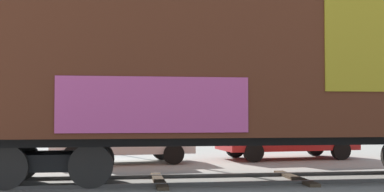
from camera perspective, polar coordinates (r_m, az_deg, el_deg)
ground_plane at (r=11.86m, az=11.19°, el=-9.48°), size 260.00×260.00×0.00m
track at (r=12.07m, az=14.14°, el=-9.14°), size 60.02×3.27×0.08m
freight_car at (r=11.62m, az=7.99°, el=4.52°), size 14.90×3.26×5.08m
flagpole at (r=20.95m, az=-9.77°, el=9.22°), size 1.52×0.42×8.79m
hillside at (r=86.66m, az=-6.56°, el=1.29°), size 115.81×36.52×18.04m
parked_car_white at (r=15.57m, az=-8.27°, el=-4.88°), size 4.52×2.26×1.50m
parked_car_red at (r=17.24m, az=10.76°, el=-4.20°), size 4.74×2.30×1.77m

